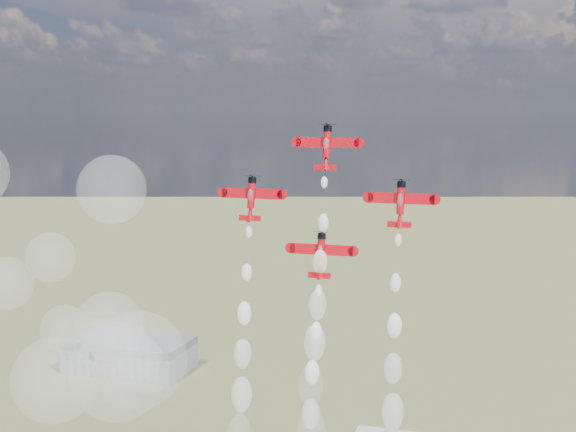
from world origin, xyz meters
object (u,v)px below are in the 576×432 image
(hangar, at_px, (130,354))
(plane_slot, at_px, (321,254))
(plane_lead, at_px, (327,147))
(plane_left, at_px, (251,198))
(plane_right, at_px, (400,203))

(hangar, bearing_deg, plane_slot, -52.78)
(plane_lead, bearing_deg, hangar, 127.77)
(plane_lead, relative_size, plane_left, 1.00)
(plane_lead, xyz_separation_m, plane_left, (-12.33, -1.64, -8.47))
(plane_left, bearing_deg, plane_right, 0.00)
(plane_left, height_order, plane_slot, plane_left)
(hangar, distance_m, plane_right, 235.91)
(plane_left, bearing_deg, hangar, 124.74)
(plane_lead, bearing_deg, plane_slot, -90.00)
(hangar, relative_size, plane_slot, 4.79)
(plane_lead, distance_m, plane_slot, 17.26)
(hangar, bearing_deg, plane_right, -49.95)
(plane_lead, xyz_separation_m, plane_right, (12.33, -1.64, -8.47))
(hangar, relative_size, plane_lead, 4.79)
(plane_left, distance_m, plane_right, 24.66)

